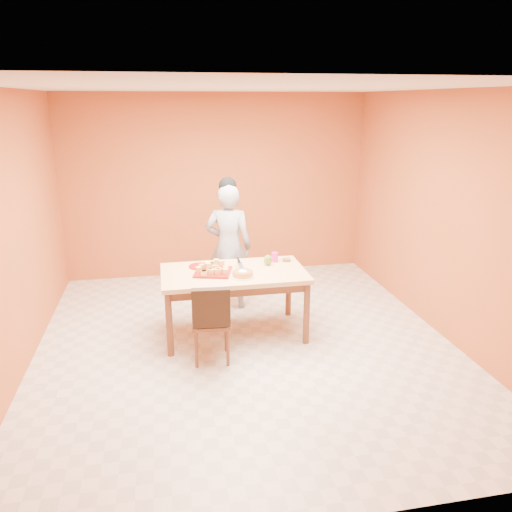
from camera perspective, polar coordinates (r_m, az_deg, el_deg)
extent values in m
plane|color=beige|center=(5.60, -1.15, -10.06)|extent=(5.00, 5.00, 0.00)
plane|color=silver|center=(4.97, -1.34, 18.75)|extent=(5.00, 5.00, 0.00)
plane|color=#B94F2A|center=(7.55, -4.50, 7.94)|extent=(4.50, 0.00, 4.50)
plane|color=#B94F2A|center=(5.25, -26.25, 1.99)|extent=(0.00, 5.00, 5.00)
plane|color=#B94F2A|center=(5.92, 20.81, 4.24)|extent=(0.00, 5.00, 5.00)
cube|color=#DCB273|center=(5.57, -2.56, -2.00)|extent=(1.60, 0.90, 0.05)
cube|color=brown|center=(5.59, -2.55, -2.72)|extent=(1.48, 0.78, 0.10)
cylinder|color=brown|center=(5.30, -9.88, -7.74)|extent=(0.07, 0.07, 0.71)
cylinder|color=brown|center=(6.02, -10.08, -4.62)|extent=(0.07, 0.07, 0.71)
cylinder|color=brown|center=(5.51, 5.79, -6.56)|extent=(0.07, 0.07, 0.71)
cylinder|color=brown|center=(6.20, 3.74, -3.70)|extent=(0.07, 0.07, 0.71)
imported|color=#9B9B9E|center=(6.32, -3.14, 1.05)|extent=(0.67, 0.53, 1.61)
cube|color=maroon|center=(5.52, -4.92, -1.83)|extent=(0.47, 0.47, 0.02)
cylinder|color=maroon|center=(5.73, -6.47, -1.17)|extent=(0.27, 0.27, 0.01)
cylinder|color=white|center=(5.38, -1.52, -2.35)|extent=(0.33, 0.33, 0.01)
cylinder|color=gold|center=(5.37, -1.52, -2.03)|extent=(0.24, 0.24, 0.05)
cube|color=silver|center=(5.53, -1.73, -1.09)|extent=(0.05, 0.26, 0.01)
ellipsoid|color=olive|center=(5.74, 1.37, -0.47)|extent=(0.10, 0.09, 0.12)
cylinder|color=#C91E7F|center=(5.87, 2.16, -0.13)|extent=(0.10, 0.10, 0.11)
cylinder|color=#32180D|center=(5.91, 3.51, -0.45)|extent=(0.10, 0.10, 0.03)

